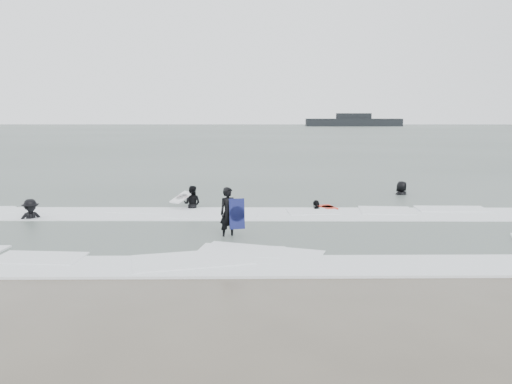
{
  "coord_description": "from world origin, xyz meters",
  "views": [
    {
      "loc": [
        0.11,
        -13.08,
        3.97
      ],
      "look_at": [
        0.0,
        5.0,
        1.1
      ],
      "focal_mm": 35.0,
      "sensor_mm": 36.0,
      "label": 1
    }
  ],
  "objects_px": {
    "surfer_right_near": "(316,211)",
    "vessel_horizon": "(353,121)",
    "surfer_wading": "(192,209)",
    "surfer_right_far": "(401,196)",
    "surfer_breaker": "(31,221)",
    "surfer_centre": "(229,238)"
  },
  "relations": [
    {
      "from": "surfer_wading",
      "to": "surfer_right_near",
      "type": "relative_size",
      "value": 0.96
    },
    {
      "from": "surfer_wading",
      "to": "surfer_breaker",
      "type": "bearing_deg",
      "value": 34.96
    },
    {
      "from": "surfer_right_near",
      "to": "vessel_horizon",
      "type": "bearing_deg",
      "value": -146.29
    },
    {
      "from": "surfer_wading",
      "to": "vessel_horizon",
      "type": "distance_m",
      "value": 134.62
    },
    {
      "from": "surfer_centre",
      "to": "vessel_horizon",
      "type": "xyz_separation_m",
      "value": [
        29.33,
        135.78,
        1.44
      ]
    },
    {
      "from": "surfer_breaker",
      "to": "vessel_horizon",
      "type": "relative_size",
      "value": 0.06
    },
    {
      "from": "surfer_wading",
      "to": "vessel_horizon",
      "type": "height_order",
      "value": "vessel_horizon"
    },
    {
      "from": "surfer_right_near",
      "to": "vessel_horizon",
      "type": "xyz_separation_m",
      "value": [
        26.01,
        131.33,
        1.44
      ]
    },
    {
      "from": "surfer_wading",
      "to": "surfer_right_far",
      "type": "xyz_separation_m",
      "value": [
        9.71,
        3.54,
        0.0
      ]
    },
    {
      "from": "surfer_breaker",
      "to": "surfer_right_near",
      "type": "bearing_deg",
      "value": -22.92
    },
    {
      "from": "surfer_centre",
      "to": "surfer_wading",
      "type": "distance_m",
      "value": 5.15
    },
    {
      "from": "surfer_right_near",
      "to": "vessel_horizon",
      "type": "relative_size",
      "value": 0.06
    },
    {
      "from": "surfer_right_near",
      "to": "surfer_centre",
      "type": "bearing_deg",
      "value": 8.16
    },
    {
      "from": "surfer_centre",
      "to": "surfer_right_far",
      "type": "relative_size",
      "value": 0.9
    },
    {
      "from": "surfer_wading",
      "to": "surfer_right_far",
      "type": "relative_size",
      "value": 0.83
    },
    {
      "from": "surfer_right_near",
      "to": "surfer_right_far",
      "type": "height_order",
      "value": "surfer_right_far"
    },
    {
      "from": "surfer_centre",
      "to": "surfer_right_near",
      "type": "distance_m",
      "value": 5.55
    },
    {
      "from": "surfer_wading",
      "to": "vessel_horizon",
      "type": "relative_size",
      "value": 0.05
    },
    {
      "from": "surfer_wading",
      "to": "surfer_right_near",
      "type": "distance_m",
      "value": 5.15
    },
    {
      "from": "surfer_wading",
      "to": "surfer_right_near",
      "type": "height_order",
      "value": "surfer_right_near"
    },
    {
      "from": "surfer_breaker",
      "to": "vessel_horizon",
      "type": "bearing_deg",
      "value": 41.59
    },
    {
      "from": "surfer_wading",
      "to": "surfer_right_far",
      "type": "distance_m",
      "value": 10.34
    }
  ]
}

